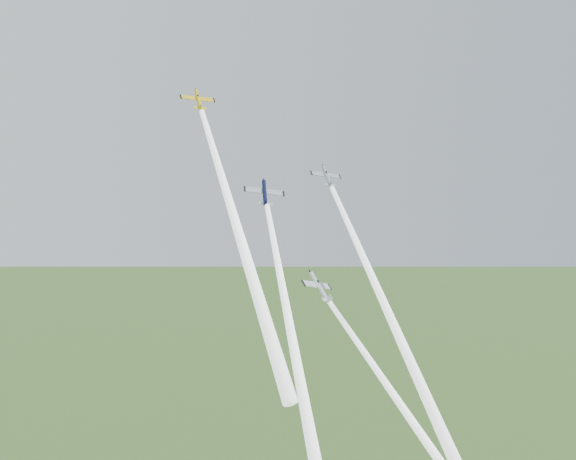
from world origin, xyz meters
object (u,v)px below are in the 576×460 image
Objects in this scene: plane_yellow at (198,99)px; plane_navy at (265,193)px; plane_silver_low at (319,287)px; plane_silver_right at (327,176)px.

plane_navy is at bearing 4.47° from plane_yellow.
plane_yellow is at bearing 135.05° from plane_silver_low.
plane_silver_right reaches higher than plane_navy.
plane_silver_right is at bearing 18.62° from plane_navy.
plane_navy is 20.84m from plane_silver_low.
plane_navy is 14.95m from plane_silver_right.
plane_yellow is 0.96× the size of plane_silver_right.
plane_yellow reaches higher than plane_silver_low.
plane_silver_right is (27.98, 0.74, -13.50)m from plane_yellow.
plane_silver_low is at bearing -17.63° from plane_yellow.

